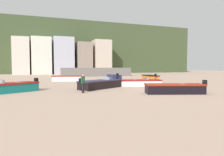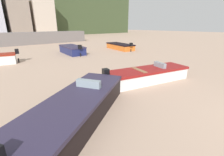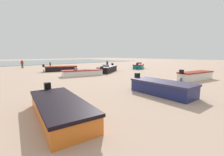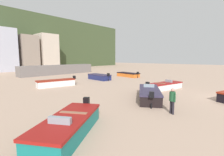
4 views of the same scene
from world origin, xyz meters
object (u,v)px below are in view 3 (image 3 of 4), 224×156
boat_navy_4 (162,88)px  boat_teal_6 (139,66)px  boat_orange_5 (59,108)px  beach_walker_foreground (22,63)px  boat_black_2 (61,69)px  boat_black_1 (108,69)px  boat_white_3 (195,76)px  beach_walker_distant (107,64)px  boat_white_0 (83,72)px  mooring_post_near_water (50,65)px

boat_navy_4 → boat_teal_6: bearing=-133.4°
boat_orange_5 → beach_walker_foreground: beach_walker_foreground is taller
boat_black_2 → boat_navy_4: size_ratio=1.15×
boat_black_1 → boat_white_3: boat_black_1 is taller
boat_black_2 → boat_navy_4: boat_navy_4 is taller
boat_black_2 → beach_walker_distant: 7.70m
boat_teal_6 → beach_walker_foreground: size_ratio=2.89×
boat_white_0 → mooring_post_near_water: 14.72m
boat_black_2 → boat_white_3: bearing=39.3°
boat_orange_5 → boat_black_2: bearing=-104.9°
beach_walker_foreground → boat_teal_6: bearing=-63.5°
boat_black_2 → boat_orange_5: size_ratio=1.04×
boat_black_2 → beach_walker_foreground: size_ratio=3.14×
boat_black_1 → boat_teal_6: boat_black_1 is taller
boat_navy_4 → boat_orange_5: 6.49m
boat_white_0 → beach_walker_distant: bearing=-48.9°
boat_white_3 → boat_navy_4: (7.85, 0.53, 0.01)m
boat_navy_4 → boat_white_3: bearing=-170.9°
mooring_post_near_water → boat_black_1: bearing=103.9°
beach_walker_foreground → mooring_post_near_water: bearing=-45.4°
boat_white_0 → beach_walker_distant: 8.22m
boat_black_1 → beach_walker_distant: bearing=-71.5°
boat_black_2 → boat_orange_5: (7.64, 16.83, -0.04)m
boat_black_1 → boat_orange_5: (12.31, 10.99, -0.06)m
boat_white_0 → boat_black_1: (-4.89, -0.87, 0.06)m
beach_walker_foreground → boat_orange_5: bearing=-118.9°
mooring_post_near_water → boat_white_3: bearing=101.9°
boat_navy_4 → beach_walker_foreground: (1.98, -27.97, 0.51)m
boat_white_0 → boat_teal_6: 13.17m
boat_white_3 → boat_navy_4: 7.87m
boat_white_3 → boat_teal_6: 13.48m
boat_orange_5 → beach_walker_distant: (-14.71, -13.84, 0.58)m
boat_white_0 → boat_black_1: size_ratio=1.01×
beach_walker_foreground → boat_white_0: bearing=-99.5°
mooring_post_near_water → beach_walker_distant: 12.37m
boat_white_0 → boat_white_3: 12.64m
boat_white_0 → boat_black_2: size_ratio=1.03×
boat_black_2 → boat_teal_6: (-12.89, 5.41, 0.02)m
boat_teal_6 → beach_walker_foreground: bearing=-164.4°
boat_black_1 → boat_teal_6: size_ratio=1.12×
boat_black_2 → beach_walker_distant: bearing=85.5°
boat_black_1 → boat_teal_6: 8.23m
boat_black_2 → beach_walker_distant: beach_walker_distant is taller
beach_walker_foreground → boat_black_2: bearing=-91.9°
boat_black_2 → boat_orange_5: bearing=-6.0°
boat_black_1 → boat_white_3: bearing=158.3°
boat_white_0 → boat_navy_4: size_ratio=1.19×
boat_orange_5 → boat_teal_6: (-20.52, -11.42, 0.06)m
boat_orange_5 → mooring_post_near_water: (-8.91, -24.76, 0.16)m
boat_black_1 → beach_walker_foreground: size_ratio=3.22×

